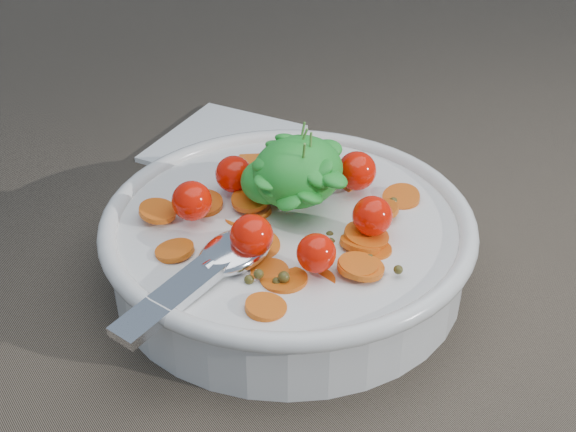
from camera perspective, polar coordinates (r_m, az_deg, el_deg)
ground at (r=0.66m, az=-0.33°, el=-2.65°), size 6.00×6.00×0.00m
bowl at (r=0.62m, az=-0.02°, el=-1.77°), size 0.31×0.29×0.12m
napkin at (r=0.82m, az=-4.56°, el=5.19°), size 0.18×0.18×0.01m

